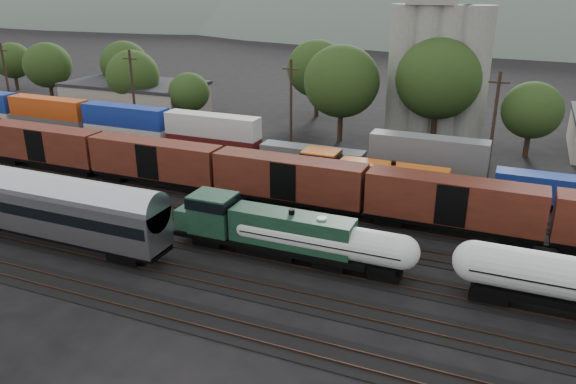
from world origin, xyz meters
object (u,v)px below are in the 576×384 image
at_px(green_locomotive, 258,227).
at_px(tank_car_a, 321,240).
at_px(passenger_coach, 27,200).
at_px(orange_locomotive, 362,177).
at_px(grain_silo, 437,58).

relative_size(green_locomotive, tank_car_a, 1.10).
distance_m(green_locomotive, tank_car_a, 5.41).
height_order(passenger_coach, orange_locomotive, passenger_coach).
bearing_deg(grain_silo, orange_locomotive, -95.50).
height_order(passenger_coach, grain_silo, grain_silo).
bearing_deg(green_locomotive, orange_locomotive, 73.58).
height_order(green_locomotive, grain_silo, grain_silo).
bearing_deg(passenger_coach, tank_car_a, 11.52).
distance_m(tank_car_a, orange_locomotive, 15.03).
distance_m(tank_car_a, grain_silo, 41.98).
relative_size(green_locomotive, grain_silo, 0.57).
xyz_separation_m(tank_car_a, orange_locomotive, (-0.98, 15.00, 0.17)).
relative_size(passenger_coach, grain_silo, 0.92).
relative_size(tank_car_a, grain_silo, 0.52).
distance_m(orange_locomotive, grain_silo, 27.54).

